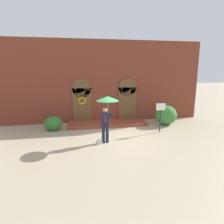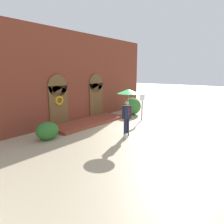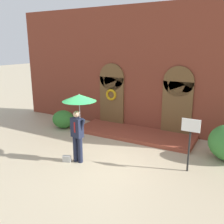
# 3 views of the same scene
# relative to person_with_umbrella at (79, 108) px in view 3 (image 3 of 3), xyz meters

# --- Properties ---
(ground_plane) EXTENTS (80.00, 80.00, 0.00)m
(ground_plane) POSITION_rel_person_with_umbrella_xyz_m (0.54, 0.25, -1.91)
(ground_plane) COLOR tan
(building_facade) EXTENTS (14.00, 2.30, 5.60)m
(building_facade) POSITION_rel_person_with_umbrella_xyz_m (0.54, 4.40, 0.77)
(building_facade) COLOR brown
(building_facade) RESTS_ON ground
(person_with_umbrella) EXTENTS (1.10, 1.10, 2.36)m
(person_with_umbrella) POSITION_rel_person_with_umbrella_xyz_m (0.00, 0.00, 0.00)
(person_with_umbrella) COLOR #191E33
(person_with_umbrella) RESTS_ON ground
(handbag) EXTENTS (0.30, 0.19, 0.22)m
(handbag) POSITION_rel_person_with_umbrella_xyz_m (-0.43, -0.20, -1.80)
(handbag) COLOR #B7B7B2
(handbag) RESTS_ON ground
(sign_post) EXTENTS (0.56, 0.06, 1.72)m
(sign_post) POSITION_rel_person_with_umbrella_xyz_m (3.34, 1.12, -0.75)
(sign_post) COLOR black
(sign_post) RESTS_ON ground
(shrub_left) EXTENTS (1.11, 0.95, 0.86)m
(shrub_left) POSITION_rel_person_with_umbrella_xyz_m (-2.89, 2.66, -1.48)
(shrub_left) COLOR #2D6B28
(shrub_left) RESTS_ON ground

